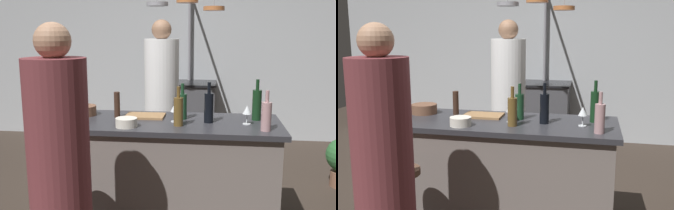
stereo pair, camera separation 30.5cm
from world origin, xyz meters
The scene contains 17 objects.
back_wall centered at (0.00, 2.85, 1.30)m, with size 6.40×0.16×2.60m, color #B2B7BC.
kitchen_island centered at (0.00, 0.00, 0.45)m, with size 1.80×0.72×0.90m.
stove_range centered at (0.00, 2.45, 0.45)m, with size 0.80×0.64×0.89m.
chef centered at (-0.18, 1.05, 0.80)m, with size 0.36×0.36×1.72m.
guest_left centered at (-0.48, -0.96, 0.76)m, with size 0.35×0.35×1.65m.
overhead_pot_rack centered at (0.01, 1.94, 1.69)m, with size 0.90×1.33×2.17m.
cutting_board centered at (-0.19, 0.12, 0.91)m, with size 0.32×0.22×0.02m, color #997047.
pepper_mill centered at (-0.41, 0.09, 1.01)m, with size 0.05×0.05×0.21m, color #382319.
wine_bottle_green centered at (0.12, 0.09, 1.01)m, with size 0.07×0.07×0.29m.
wine_bottle_dark centered at (0.34, -0.01, 1.02)m, with size 0.07×0.07×0.32m.
wine_bottle_amber centered at (0.11, -0.14, 1.01)m, with size 0.07×0.07×0.30m.
wine_bottle_rose centered at (0.75, -0.21, 1.01)m, with size 0.07×0.07×0.29m.
wine_bottle_red centered at (0.71, 0.12, 1.03)m, with size 0.07×0.07×0.33m.
wine_glass_near_left_guest centered at (0.63, -0.03, 1.01)m, with size 0.07×0.07×0.15m.
wine_glass_near_right_guest centered at (0.07, -0.02, 1.01)m, with size 0.07×0.07×0.15m.
mixing_bowl_ceramic centered at (-0.26, -0.22, 0.93)m, with size 0.16×0.16×0.07m, color silver.
mixing_bowl_wooden centered at (-0.72, 0.13, 0.94)m, with size 0.22×0.22×0.08m, color brown.
Camera 1 is at (0.38, -2.92, 1.59)m, focal length 41.00 mm.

